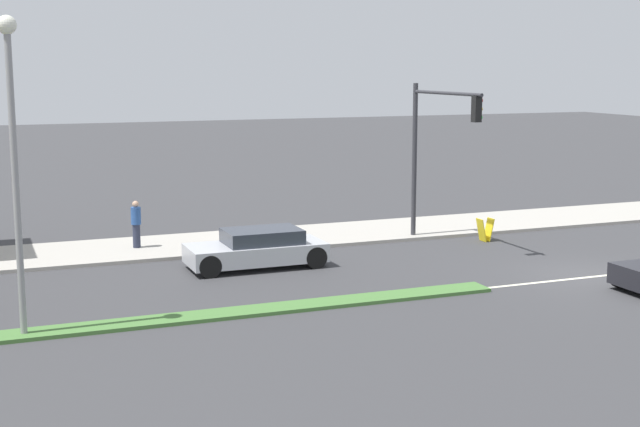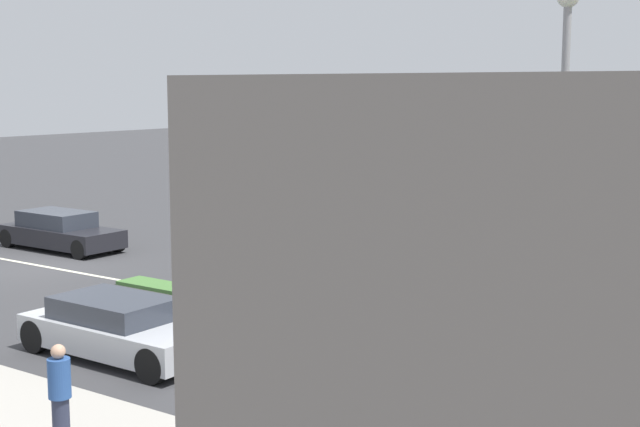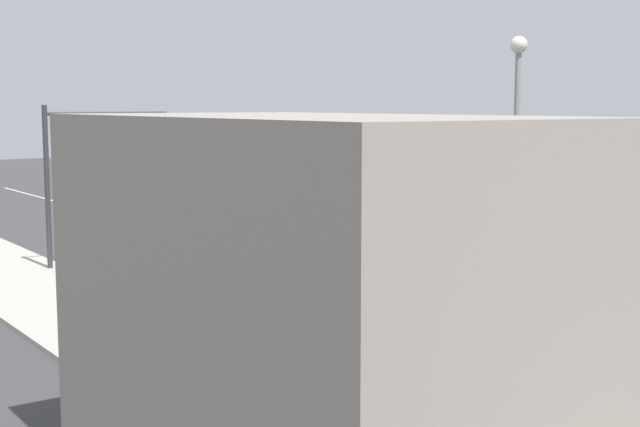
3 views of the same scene
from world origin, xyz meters
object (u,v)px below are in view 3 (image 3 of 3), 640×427
object	(u,v)px
traffic_signal_main	(87,157)
street_lamp	(516,142)
suv_black	(576,343)
sedan_dark	(238,220)
sedan_silver	(210,277)
pedestrian	(126,301)
warning_aframe_sign	(72,247)

from	to	relation	value
traffic_signal_main	street_lamp	size ratio (longest dim) A/B	0.76
traffic_signal_main	street_lamp	distance (m)	15.57
traffic_signal_main	suv_black	size ratio (longest dim) A/B	1.24
traffic_signal_main	sedan_dark	bearing A→B (deg)	-154.38
sedan_dark	sedan_silver	bearing A→B (deg)	56.52
street_lamp	sedan_dark	size ratio (longest dim) A/B	1.61
street_lamp	pedestrian	world-z (taller)	street_lamp
suv_black	sedan_dark	size ratio (longest dim) A/B	0.98
pedestrian	sedan_silver	xyz separation A→B (m)	(-3.98, -3.11, -0.37)
traffic_signal_main	street_lamp	bearing A→B (deg)	113.21
street_lamp	warning_aframe_sign	distance (m)	18.02
street_lamp	pedestrian	size ratio (longest dim) A/B	4.51
suv_black	pedestrian	bearing A→B (deg)	-50.16
sedan_dark	sedan_silver	distance (m)	13.05
traffic_signal_main	warning_aframe_sign	xyz separation A→B (m)	(-0.11, -2.14, -3.47)
sedan_dark	street_lamp	bearing A→B (deg)	83.14
pedestrian	suv_black	distance (m)	10.58
pedestrian	sedan_silver	distance (m)	5.06
pedestrian	sedan_silver	size ratio (longest dim) A/B	0.38
traffic_signal_main	sedan_silver	distance (m)	7.73
suv_black	sedan_silver	bearing A→B (deg)	-76.01
traffic_signal_main	pedestrian	bearing A→B (deg)	74.10
street_lamp	warning_aframe_sign	size ratio (longest dim) A/B	8.80
sedan_silver	warning_aframe_sign	bearing A→B (deg)	-83.57
sedan_silver	traffic_signal_main	bearing A→B (deg)	-80.74
street_lamp	sedan_silver	world-z (taller)	street_lamp
street_lamp	sedan_dark	world-z (taller)	street_lamp
warning_aframe_sign	sedan_dark	distance (m)	8.43
traffic_signal_main	suv_black	world-z (taller)	traffic_signal_main
suv_black	sedan_dark	xyz separation A→B (m)	(-4.40, -22.12, -0.04)
street_lamp	warning_aframe_sign	bearing A→B (deg)	-69.87
pedestrian	sedan_dark	bearing A→B (deg)	-128.60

